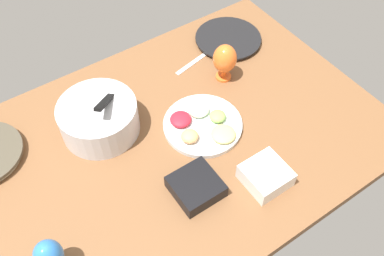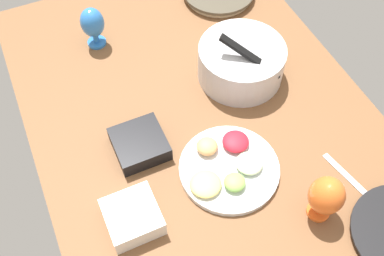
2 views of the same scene
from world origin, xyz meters
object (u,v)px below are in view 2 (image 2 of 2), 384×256
hurricane_glass_orange (326,196)px  square_bowl_white (132,216)px  mixing_bowl (241,61)px  fruit_platter (228,167)px  square_bowl_black (139,143)px  hurricane_glass_blue (93,24)px

hurricane_glass_orange → square_bowl_white: bearing=-111.0°
mixing_bowl → square_bowl_white: size_ratio=2.02×
square_bowl_white → mixing_bowl: bearing=124.8°
fruit_platter → square_bowl_white: 30.67cm
hurricane_glass_orange → fruit_platter: bearing=-143.3°
fruit_platter → square_bowl_black: bearing=-129.6°
hurricane_glass_orange → hurricane_glass_blue: (-86.75, -35.56, -0.62)cm
square_bowl_black → fruit_platter: bearing=50.4°
mixing_bowl → hurricane_glass_orange: mixing_bowl is taller
mixing_bowl → fruit_platter: 37.12cm
hurricane_glass_orange → square_bowl_white: (-17.91, -46.73, -6.17)cm
mixing_bowl → hurricane_glass_blue: (-33.92, -39.16, 2.41)cm
mixing_bowl → hurricane_glass_blue: size_ratio=1.84×
hurricane_glass_orange → square_bowl_white: size_ratio=1.16×
hurricane_glass_blue → square_bowl_black: bearing=-1.7°
hurricane_glass_orange → square_bowl_black: hurricane_glass_orange is taller
fruit_platter → hurricane_glass_orange: (21.95, 16.39, 8.02)cm
square_bowl_black → square_bowl_white: 23.22cm
mixing_bowl → square_bowl_white: (34.92, -50.33, -3.14)cm
mixing_bowl → hurricane_glass_orange: 53.04cm
fruit_platter → square_bowl_white: size_ratio=2.09×
fruit_platter → hurricane_glass_orange: hurricane_glass_orange is taller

